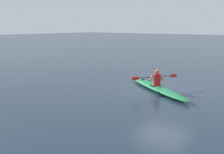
% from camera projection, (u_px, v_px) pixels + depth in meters
% --- Properties ---
extents(ground_plane, '(160.00, 160.00, 0.00)m').
position_uv_depth(ground_plane, '(164.00, 89.00, 12.68)').
color(ground_plane, '#1E2D3D').
extents(kayak, '(4.59, 3.16, 0.26)m').
position_uv_depth(kayak, '(157.00, 88.00, 12.29)').
color(kayak, '#19723F').
rests_on(kayak, ground).
extents(kayaker, '(1.31, 2.10, 0.77)m').
position_uv_depth(kayaker, '(157.00, 78.00, 12.24)').
color(kayaker, red).
rests_on(kayaker, kayak).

